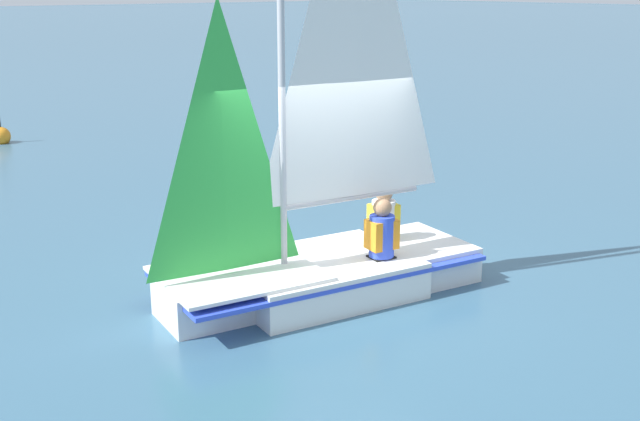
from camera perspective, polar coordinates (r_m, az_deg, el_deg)
The scene contains 5 objects.
ground_plane at distance 9.62m, azimuth 0.00°, elevation -5.94°, with size 260.00×260.00×0.00m, color #38607A.
sailboat_main at distance 9.40m, azimuth 0.14°, elevation -1.91°, with size 2.14×4.02×5.42m.
sailor_helm at distance 9.50m, azimuth 4.40°, elevation -2.30°, with size 0.34×0.38×1.16m.
sailor_crew at distance 10.15m, azimuth 4.52°, elevation -1.11°, with size 0.34×0.38×1.16m.
buoy_marker at distance 20.05m, azimuth -21.76°, elevation 4.95°, with size 0.45×0.45×0.98m.
Camera 1 is at (6.93, -5.64, 3.57)m, focal length 45.00 mm.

